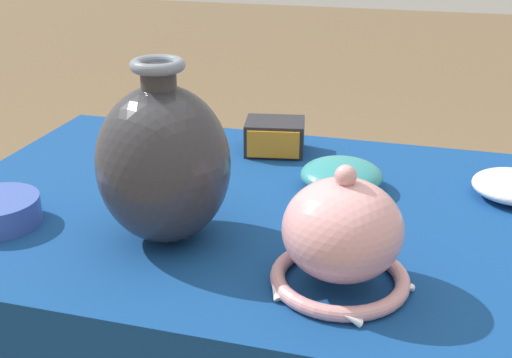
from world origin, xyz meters
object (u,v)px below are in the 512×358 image
Objects in this scene: vase_tall_bulbous at (164,163)px; mosaic_tile_box at (275,137)px; vase_dome_bell at (342,238)px; bowl_shallow_teal at (341,175)px.

vase_tall_bulbous is 2.08× the size of mosaic_tile_box.
vase_tall_bulbous reaches higher than vase_dome_bell.
mosaic_tile_box is (-0.22, 0.49, -0.04)m from vase_dome_bell.
vase_dome_bell reaches higher than bowl_shallow_teal.
vase_tall_bulbous is at bearing -110.18° from mosaic_tile_box.
bowl_shallow_teal is (0.17, -0.16, -0.01)m from mosaic_tile_box.
vase_tall_bulbous is at bearing 166.94° from vase_dome_bell.
vase_tall_bulbous is 0.44m from mosaic_tile_box.
bowl_shallow_teal is at bearing -52.69° from mosaic_tile_box.
mosaic_tile_box is at bearing 114.00° from vase_dome_bell.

